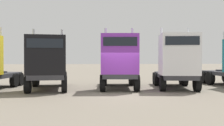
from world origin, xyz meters
name	(u,v)px	position (x,y,z in m)	size (l,w,h in m)	color
ground	(122,95)	(0.00, 0.00, 0.00)	(200.00, 200.00, 0.00)	gray
semi_truck_black	(47,63)	(-4.65, 2.53, 1.86)	(3.08, 6.39, 4.17)	#333338
semi_truck_purple	(119,62)	(0.19, 2.68, 1.92)	(3.09, 6.31, 4.31)	#333338
semi_truck_white	(177,61)	(4.14, 2.29, 1.96)	(3.41, 6.13, 4.37)	#333338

